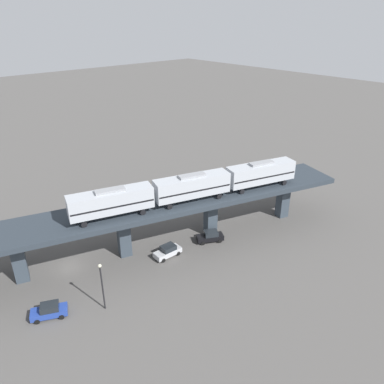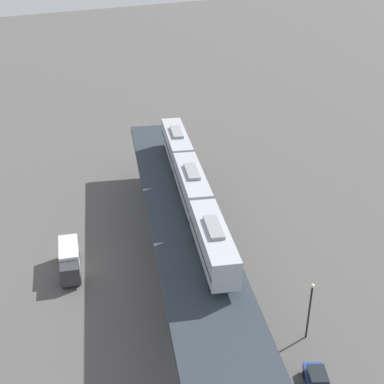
# 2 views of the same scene
# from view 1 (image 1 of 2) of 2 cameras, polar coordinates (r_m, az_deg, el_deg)

# --- Properties ---
(ground_plane) EXTENTS (400.00, 400.00, 0.00)m
(ground_plane) POSITION_cam_1_polar(r_m,az_deg,el_deg) (59.93, -18.07, -10.91)
(ground_plane) COLOR #514F4C
(elevated_viaduct) EXTENTS (35.52, 90.30, 7.83)m
(elevated_viaduct) POSITION_cam_1_polar(r_m,az_deg,el_deg) (56.34, -18.81, -5.36)
(elevated_viaduct) COLOR #283039
(elevated_viaduct) RESTS_ON ground
(subway_train) EXTENTS (13.79, 36.34, 4.45)m
(subway_train) POSITION_cam_1_polar(r_m,az_deg,el_deg) (57.57, -0.00, 0.93)
(subway_train) COLOR #ADB2BA
(subway_train) RESTS_ON elevated_viaduct
(street_car_silver) EXTENTS (2.10, 4.47, 1.89)m
(street_car_silver) POSITION_cam_1_polar(r_m,az_deg,el_deg) (59.07, -3.71, -8.97)
(street_car_silver) COLOR #B7BABF
(street_car_silver) RESTS_ON ground
(street_car_black) EXTENTS (3.69, 4.72, 1.89)m
(street_car_black) POSITION_cam_1_polar(r_m,az_deg,el_deg) (62.57, 2.80, -6.76)
(street_car_black) COLOR black
(street_car_black) RESTS_ON ground
(street_car_blue) EXTENTS (3.53, 4.75, 1.89)m
(street_car_blue) POSITION_cam_1_polar(r_m,az_deg,el_deg) (52.02, -20.92, -16.54)
(street_car_blue) COLOR #233D93
(street_car_blue) RESTS_ON ground
(delivery_truck) EXTENTS (3.98, 7.53, 3.20)m
(delivery_truck) POSITION_cam_1_polar(r_m,az_deg,el_deg) (73.92, -5.47, -0.70)
(delivery_truck) COLOR #333338
(delivery_truck) RESTS_ON ground
(street_lamp) EXTENTS (0.44, 0.44, 6.94)m
(street_lamp) POSITION_cam_1_polar(r_m,az_deg,el_deg) (49.16, -13.56, -13.33)
(street_lamp) COLOR black
(street_lamp) RESTS_ON ground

